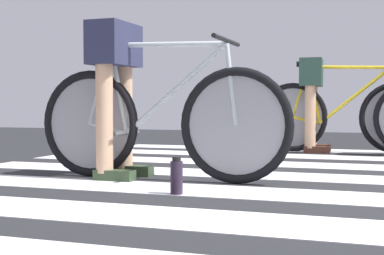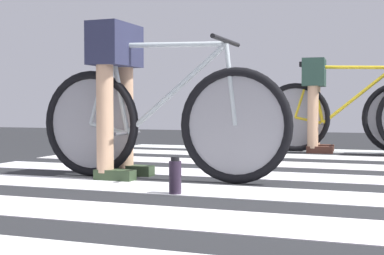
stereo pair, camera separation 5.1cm
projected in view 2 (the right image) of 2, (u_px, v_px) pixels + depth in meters
ground at (322, 192)px, 3.15m from camera, size 18.00×14.00×0.02m
crosswalk_markings at (313, 196)px, 2.93m from camera, size 5.47×6.50×0.00m
bicycle_1_of_3 at (159, 120)px, 3.58m from camera, size 1.74×0.52×0.93m
cyclist_1_of_3 at (116, 78)px, 3.68m from camera, size 0.32×0.41×1.02m
bicycle_3_of_3 at (346, 115)px, 5.63m from camera, size 1.74×0.52×0.93m
cyclist_3_of_3 at (315, 92)px, 5.71m from camera, size 0.33×0.42×0.96m
water_bottle at (175, 177)px, 2.99m from camera, size 0.07×0.07×0.20m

